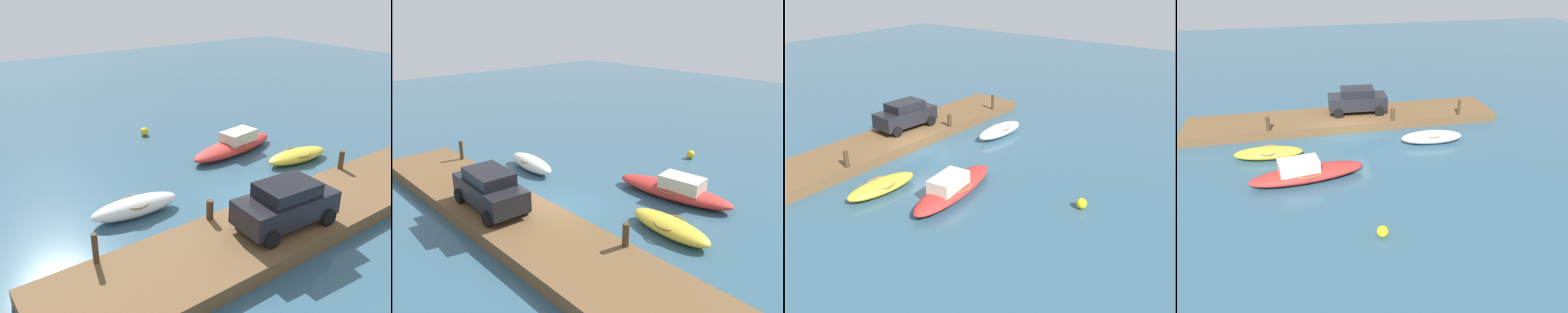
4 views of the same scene
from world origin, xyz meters
TOP-DOWN VIEW (x-y plane):
  - ground_plane at (0.00, 0.00)m, footprint 84.00×84.00m
  - dock_platform at (0.00, -2.27)m, footprint 20.30×3.66m
  - motorboat_red at (3.02, 4.88)m, footprint 6.04×2.42m
  - rowboat_white at (-4.69, 2.03)m, footprint 3.77×1.39m
  - rowboat_yellow at (4.89, 1.97)m, footprint 3.85×1.52m
  - mooring_post_west at (-7.53, -0.69)m, footprint 0.20×0.20m
  - mooring_post_mid_west at (-2.98, -0.69)m, footprint 0.27×0.27m
  - mooring_post_mid_east at (4.87, -0.69)m, footprint 0.25×0.25m
  - parked_car at (-1.03, -2.64)m, footprint 3.96×2.09m
  - marker_buoy at (0.35, 10.22)m, footprint 0.49×0.49m

SIDE VIEW (x-z plane):
  - ground_plane at x=0.00m, z-range 0.00..0.00m
  - marker_buoy at x=0.35m, z-range 0.00..0.49m
  - dock_platform at x=0.00m, z-range 0.00..0.55m
  - rowboat_yellow at x=4.89m, z-range 0.01..0.64m
  - rowboat_white at x=-4.69m, z-range 0.01..0.79m
  - motorboat_red at x=3.02m, z-range -0.15..1.02m
  - mooring_post_mid_west at x=-2.98m, z-range 0.55..1.33m
  - mooring_post_mid_east at x=4.87m, z-range 0.55..1.44m
  - mooring_post_west at x=-7.53m, z-range 0.55..1.61m
  - parked_car at x=-1.03m, z-range 0.59..2.29m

